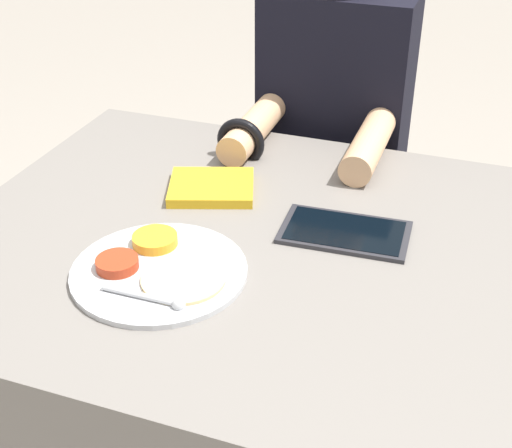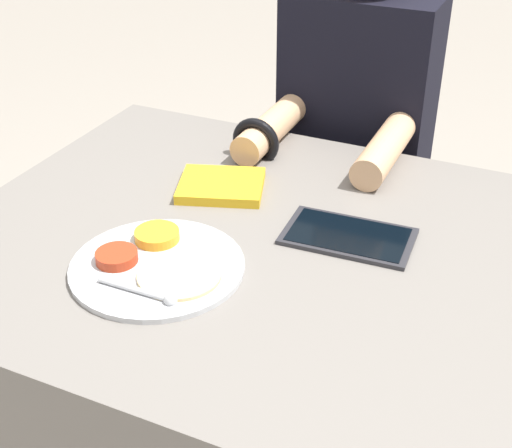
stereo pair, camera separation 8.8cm
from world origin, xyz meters
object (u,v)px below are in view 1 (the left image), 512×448
(red_notebook, at_px, (212,188))
(tablet_device, at_px, (345,232))
(thali_tray, at_px, (158,269))
(person_diner, at_px, (331,163))

(red_notebook, relative_size, tablet_device, 0.86)
(tablet_device, bearing_deg, red_notebook, 166.93)
(thali_tray, relative_size, tablet_device, 1.24)
(tablet_device, bearing_deg, thali_tray, -139.82)
(person_diner, bearing_deg, thali_tray, -97.93)
(red_notebook, distance_m, person_diner, 0.52)
(thali_tray, height_order, red_notebook, thali_tray)
(thali_tray, xyz_separation_m, tablet_device, (0.27, 0.23, -0.00))
(red_notebook, distance_m, tablet_device, 0.30)
(tablet_device, height_order, person_diner, person_diner)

